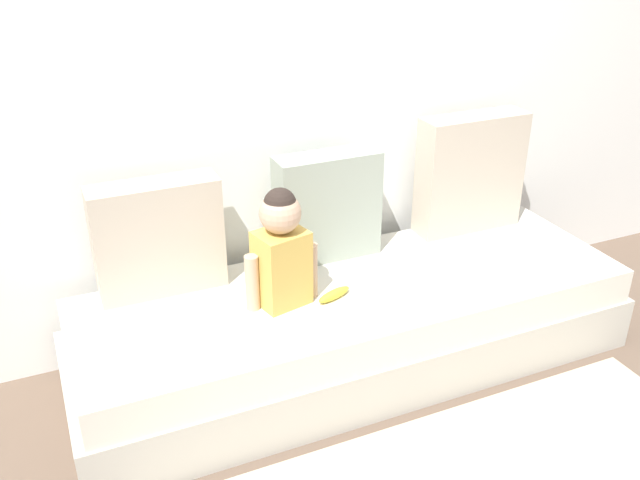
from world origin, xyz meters
The scene contains 8 objects.
ground_plane centered at (0.00, 0.00, 0.00)m, with size 12.00×12.00×0.00m, color brown.
back_wall centered at (0.00, 0.53, 1.19)m, with size 5.65×0.10×2.38m, color white.
couch centered at (0.00, 0.00, 0.20)m, with size 2.45×0.80×0.41m.
throw_pillow_left centered at (-0.76, 0.30, 0.65)m, with size 0.52×0.16×0.48m, color #C1B29E.
throw_pillow_center centered at (0.00, 0.30, 0.65)m, with size 0.47×0.16×0.49m, color #99A393.
throw_pillow_right centered at (0.76, 0.30, 0.69)m, with size 0.53×0.16×0.58m, color #C1B29E.
toddler centered at (-0.34, 0.00, 0.65)m, with size 0.31×0.20×0.50m.
banana centered at (-0.13, -0.06, 0.43)m, with size 0.17×0.04×0.04m, color yellow.
Camera 1 is at (-1.17, -2.28, 1.91)m, focal length 38.82 mm.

